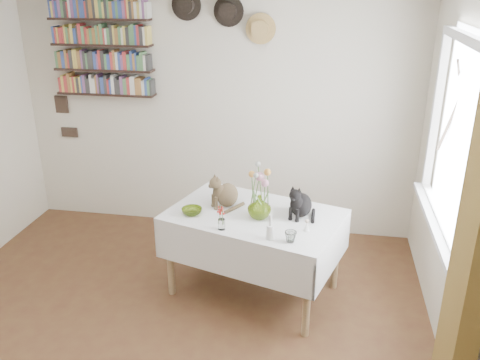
% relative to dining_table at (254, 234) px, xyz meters
% --- Properties ---
extents(room, '(4.08, 4.58, 2.58)m').
position_rel_dining_table_xyz_m(room, '(-0.58, -1.05, 0.70)').
color(room, brown).
rests_on(room, ground).
extents(window, '(0.12, 1.52, 1.32)m').
position_rel_dining_table_xyz_m(window, '(1.39, -0.25, 0.85)').
color(window, white).
rests_on(window, room).
extents(curtain, '(0.12, 0.38, 2.10)m').
position_rel_dining_table_xyz_m(curtain, '(1.32, -1.17, 0.60)').
color(curtain, brown).
rests_on(curtain, room).
extents(dining_table, '(1.54, 1.22, 0.72)m').
position_rel_dining_table_xyz_m(dining_table, '(0.00, 0.00, 0.00)').
color(dining_table, white).
rests_on(dining_table, room).
extents(tabby_cat, '(0.31, 0.30, 0.29)m').
position_rel_dining_table_xyz_m(tabby_cat, '(-0.25, 0.13, 0.32)').
color(tabby_cat, brown).
rests_on(tabby_cat, dining_table).
extents(black_cat, '(0.27, 0.30, 0.28)m').
position_rel_dining_table_xyz_m(black_cat, '(0.37, 0.04, 0.32)').
color(black_cat, black).
rests_on(black_cat, dining_table).
extents(flower_vase, '(0.26, 0.26, 0.19)m').
position_rel_dining_table_xyz_m(flower_vase, '(0.05, -0.06, 0.28)').
color(flower_vase, '#A2C235').
rests_on(flower_vase, dining_table).
extents(green_bowl, '(0.21, 0.21, 0.05)m').
position_rel_dining_table_xyz_m(green_bowl, '(-0.49, -0.09, 0.20)').
color(green_bowl, '#A2C235').
rests_on(green_bowl, dining_table).
extents(drinking_glass, '(0.12, 0.12, 0.08)m').
position_rel_dining_table_xyz_m(drinking_glass, '(0.32, -0.41, 0.22)').
color(drinking_glass, white).
rests_on(drinking_glass, dining_table).
extents(candlestick, '(0.05, 0.05, 0.20)m').
position_rel_dining_table_xyz_m(candlestick, '(0.17, -0.39, 0.24)').
color(candlestick, white).
rests_on(candlestick, dining_table).
extents(berry_jar, '(0.05, 0.05, 0.21)m').
position_rel_dining_table_xyz_m(berry_jar, '(-0.20, -0.31, 0.27)').
color(berry_jar, white).
rests_on(berry_jar, dining_table).
extents(porcelain_figurine, '(0.05, 0.05, 0.10)m').
position_rel_dining_table_xyz_m(porcelain_figurine, '(0.43, -0.22, 0.22)').
color(porcelain_figurine, white).
rests_on(porcelain_figurine, dining_table).
extents(flower_bouquet, '(0.17, 0.12, 0.39)m').
position_rel_dining_table_xyz_m(flower_bouquet, '(0.05, -0.05, 0.52)').
color(flower_bouquet, '#4C7233').
rests_on(flower_bouquet, flower_vase).
extents(bookshelf_unit, '(1.00, 0.16, 0.91)m').
position_rel_dining_table_xyz_m(bookshelf_unit, '(-1.68, 1.11, 1.30)').
color(bookshelf_unit, black).
rests_on(bookshelf_unit, room).
extents(wall_hats, '(0.98, 0.09, 0.48)m').
position_rel_dining_table_xyz_m(wall_hats, '(-0.46, 1.14, 1.62)').
color(wall_hats, black).
rests_on(wall_hats, room).
extents(wall_art_plaques, '(0.21, 0.02, 0.44)m').
position_rel_dining_table_xyz_m(wall_art_plaques, '(-2.21, 1.18, 0.58)').
color(wall_art_plaques, '#38281E').
rests_on(wall_art_plaques, room).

